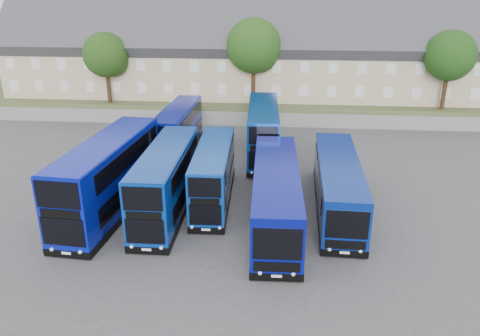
% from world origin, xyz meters
% --- Properties ---
extents(ground, '(120.00, 120.00, 0.00)m').
position_xyz_m(ground, '(0.00, 0.00, 0.00)').
color(ground, '#46464B').
rests_on(ground, ground).
extents(retaining_wall, '(70.00, 0.40, 1.50)m').
position_xyz_m(retaining_wall, '(0.00, 24.00, 0.75)').
color(retaining_wall, slate).
rests_on(retaining_wall, ground).
extents(earth_bank, '(80.00, 20.00, 2.00)m').
position_xyz_m(earth_bank, '(0.00, 34.00, 1.00)').
color(earth_bank, '#41512D').
rests_on(earth_bank, ground).
extents(terrace_row, '(66.00, 10.40, 11.20)m').
position_xyz_m(terrace_row, '(6.00, 30.00, 6.60)').
color(terrace_row, tan).
rests_on(terrace_row, earth_bank).
extents(dd_front_left, '(3.78, 12.48, 4.89)m').
position_xyz_m(dd_front_left, '(-6.18, 2.72, 2.41)').
color(dd_front_left, '#08149E').
rests_on(dd_front_left, ground).
extents(dd_front_mid, '(2.61, 11.08, 4.39)m').
position_xyz_m(dd_front_mid, '(-2.35, 2.87, 2.16)').
color(dd_front_mid, '#083194').
rests_on(dd_front_mid, ground).
extents(dd_front_right, '(2.65, 10.06, 3.97)m').
position_xyz_m(dd_front_right, '(0.49, 4.90, 1.94)').
color(dd_front_right, '#083BA0').
rests_on(dd_front_right, ground).
extents(dd_rear_left, '(2.66, 10.36, 4.09)m').
position_xyz_m(dd_rear_left, '(-4.11, 14.91, 2.01)').
color(dd_rear_left, '#071390').
rests_on(dd_rear_left, ground).
extents(dd_rear_right, '(3.02, 11.35, 4.47)m').
position_xyz_m(dd_rear_right, '(3.53, 14.69, 2.20)').
color(dd_rear_right, navy).
rests_on(dd_rear_right, ground).
extents(coach_east_a, '(3.17, 13.48, 3.67)m').
position_xyz_m(coach_east_a, '(4.86, 2.10, 1.80)').
color(coach_east_a, '#070E80').
rests_on(coach_east_a, ground).
extents(coach_east_b, '(3.04, 12.75, 3.46)m').
position_xyz_m(coach_east_b, '(8.98, 4.31, 1.70)').
color(coach_east_b, navy).
rests_on(coach_east_b, ground).
extents(tree_west, '(4.80, 4.80, 7.65)m').
position_xyz_m(tree_west, '(-13.85, 25.10, 7.05)').
color(tree_west, '#382314').
rests_on(tree_west, earth_bank).
extents(tree_mid, '(5.76, 5.76, 9.18)m').
position_xyz_m(tree_mid, '(2.15, 25.60, 8.07)').
color(tree_mid, '#382314').
rests_on(tree_mid, earth_bank).
extents(tree_east, '(5.12, 5.12, 8.16)m').
position_xyz_m(tree_east, '(22.15, 25.10, 7.39)').
color(tree_east, '#382314').
rests_on(tree_east, earth_bank).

